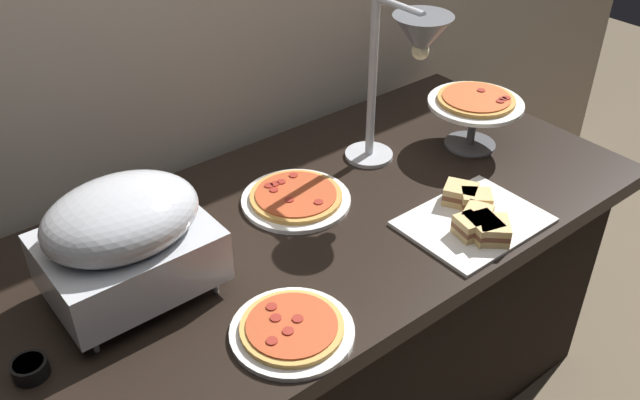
# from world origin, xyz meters

# --- Properties ---
(back_wall) EXTENTS (4.40, 0.04, 2.40)m
(back_wall) POSITION_xyz_m (0.00, 0.50, 1.20)
(back_wall) COLOR #B7A893
(back_wall) RESTS_ON ground_plane
(buffet_table) EXTENTS (1.90, 0.84, 0.76)m
(buffet_table) POSITION_xyz_m (0.00, 0.00, 0.39)
(buffet_table) COLOR black
(buffet_table) RESTS_ON ground_plane
(chafing_dish) EXTENTS (0.35, 0.27, 0.28)m
(chafing_dish) POSITION_xyz_m (-0.44, 0.03, 0.92)
(chafing_dish) COLOR #B7BABF
(chafing_dish) RESTS_ON buffet_table
(heat_lamp) EXTENTS (0.15, 0.31, 0.48)m
(heat_lamp) POSITION_xyz_m (0.36, 0.01, 1.13)
(heat_lamp) COLOR #B7BABF
(heat_lamp) RESTS_ON buffet_table
(pizza_plate_front) EXTENTS (0.29, 0.29, 0.03)m
(pizza_plate_front) POSITION_xyz_m (0.06, 0.09, 0.77)
(pizza_plate_front) COLOR white
(pizza_plate_front) RESTS_ON buffet_table
(pizza_plate_center) EXTENTS (0.26, 0.26, 0.03)m
(pizza_plate_center) POSITION_xyz_m (-0.24, -0.29, 0.77)
(pizza_plate_center) COLOR white
(pizza_plate_center) RESTS_ON buffet_table
(pizza_plate_raised_stand) EXTENTS (0.28, 0.28, 0.17)m
(pizza_plate_raised_stand) POSITION_xyz_m (0.65, -0.00, 0.89)
(pizza_plate_raised_stand) COLOR #595B60
(pizza_plate_raised_stand) RESTS_ON buffet_table
(sandwich_platter) EXTENTS (0.35, 0.26, 0.06)m
(sandwich_platter) POSITION_xyz_m (0.35, -0.28, 0.78)
(sandwich_platter) COLOR white
(sandwich_platter) RESTS_ON buffet_table
(sauce_cup_near) EXTENTS (0.06, 0.06, 0.04)m
(sauce_cup_near) POSITION_xyz_m (-0.31, 0.26, 0.78)
(sauce_cup_near) COLOR black
(sauce_cup_near) RESTS_ON buffet_table
(sauce_cup_far) EXTENTS (0.07, 0.07, 0.03)m
(sauce_cup_far) POSITION_xyz_m (-0.70, -0.06, 0.78)
(sauce_cup_far) COLOR black
(sauce_cup_far) RESTS_ON buffet_table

